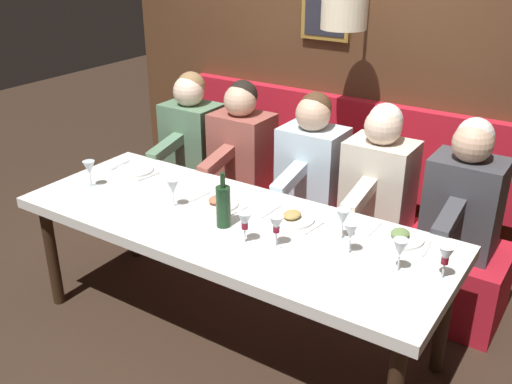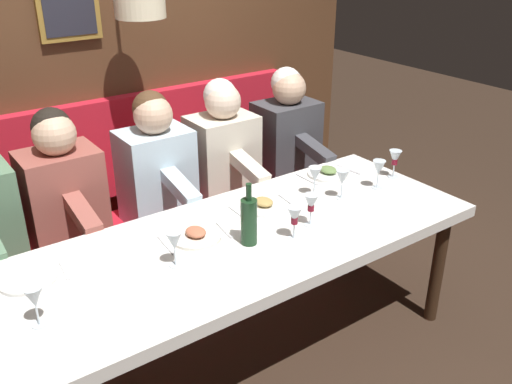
{
  "view_description": "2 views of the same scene",
  "coord_description": "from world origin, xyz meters",
  "px_view_note": "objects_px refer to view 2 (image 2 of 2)",
  "views": [
    {
      "loc": [
        -2.23,
        -1.63,
        2.17
      ],
      "look_at": [
        0.05,
        -0.14,
        0.92
      ],
      "focal_mm": 40.87,
      "sensor_mm": 36.0,
      "label": 1
    },
    {
      "loc": [
        -1.91,
        1.27,
        2.07
      ],
      "look_at": [
        0.05,
        -0.14,
        0.92
      ],
      "focal_mm": 39.53,
      "sensor_mm": 36.0,
      "label": 2
    }
  ],
  "objects_px": {
    "wine_glass_1": "(294,217)",
    "wine_glass_5": "(342,178)",
    "dining_table": "(239,249)",
    "wine_glass_0": "(395,159)",
    "wine_glass_4": "(311,204)",
    "wine_glass_7": "(379,169)",
    "diner_far": "(62,186)",
    "diner_nearest": "(287,131)",
    "wine_bottle": "(249,221)",
    "wine_glass_3": "(174,242)",
    "diner_middle": "(156,163)",
    "diner_near": "(223,147)",
    "wine_glass_6": "(315,175)",
    "wine_glass_2": "(34,298)"
  },
  "relations": [
    {
      "from": "diner_middle",
      "to": "wine_bottle",
      "type": "relative_size",
      "value": 2.64
    },
    {
      "from": "wine_glass_4",
      "to": "wine_glass_7",
      "type": "distance_m",
      "value": 0.59
    },
    {
      "from": "wine_glass_6",
      "to": "diner_middle",
      "type": "bearing_deg",
      "value": 37.53
    },
    {
      "from": "wine_glass_1",
      "to": "wine_glass_4",
      "type": "bearing_deg",
      "value": -69.63
    },
    {
      "from": "wine_glass_1",
      "to": "wine_glass_5",
      "type": "height_order",
      "value": "same"
    },
    {
      "from": "wine_glass_7",
      "to": "wine_bottle",
      "type": "xyz_separation_m",
      "value": [
        -0.07,
        0.92,
        -0.0
      ]
    },
    {
      "from": "diner_near",
      "to": "diner_middle",
      "type": "distance_m",
      "value": 0.46
    },
    {
      "from": "diner_far",
      "to": "wine_glass_5",
      "type": "relative_size",
      "value": 4.82
    },
    {
      "from": "wine_glass_1",
      "to": "diner_middle",
      "type": "bearing_deg",
      "value": 10.16
    },
    {
      "from": "wine_glass_5",
      "to": "wine_bottle",
      "type": "height_order",
      "value": "wine_bottle"
    },
    {
      "from": "diner_nearest",
      "to": "diner_far",
      "type": "bearing_deg",
      "value": 90.0
    },
    {
      "from": "dining_table",
      "to": "diner_far",
      "type": "xyz_separation_m",
      "value": [
        0.88,
        0.53,
        0.14
      ]
    },
    {
      "from": "wine_glass_2",
      "to": "wine_glass_6",
      "type": "distance_m",
      "value": 1.56
    },
    {
      "from": "wine_bottle",
      "to": "diner_far",
      "type": "bearing_deg",
      "value": 29.68
    },
    {
      "from": "diner_far",
      "to": "wine_glass_6",
      "type": "distance_m",
      "value": 1.34
    },
    {
      "from": "dining_table",
      "to": "wine_glass_0",
      "type": "bearing_deg",
      "value": -87.05
    },
    {
      "from": "diner_near",
      "to": "wine_glass_3",
      "type": "distance_m",
      "value": 1.24
    },
    {
      "from": "diner_near",
      "to": "wine_glass_2",
      "type": "bearing_deg",
      "value": 124.47
    },
    {
      "from": "diner_middle",
      "to": "wine_bottle",
      "type": "xyz_separation_m",
      "value": [
        -0.95,
        0.01,
        0.04
      ]
    },
    {
      "from": "wine_glass_6",
      "to": "diner_near",
      "type": "bearing_deg",
      "value": 8.37
    },
    {
      "from": "diner_middle",
      "to": "wine_glass_1",
      "type": "height_order",
      "value": "diner_middle"
    },
    {
      "from": "dining_table",
      "to": "wine_glass_0",
      "type": "xyz_separation_m",
      "value": [
        0.06,
        -1.12,
        0.18
      ]
    },
    {
      "from": "diner_middle",
      "to": "wine_bottle",
      "type": "distance_m",
      "value": 0.95
    },
    {
      "from": "dining_table",
      "to": "wine_glass_7",
      "type": "xyz_separation_m",
      "value": [
        0.01,
        -0.93,
        0.18
      ]
    },
    {
      "from": "wine_glass_1",
      "to": "wine_glass_7",
      "type": "xyz_separation_m",
      "value": [
        0.16,
        -0.73,
        0.0
      ]
    },
    {
      "from": "diner_near",
      "to": "wine_glass_0",
      "type": "xyz_separation_m",
      "value": [
        -0.82,
        -0.64,
        0.04
      ]
    },
    {
      "from": "wine_glass_2",
      "to": "diner_nearest",
      "type": "bearing_deg",
      "value": -63.15
    },
    {
      "from": "diner_middle",
      "to": "diner_far",
      "type": "distance_m",
      "value": 0.55
    },
    {
      "from": "wine_glass_3",
      "to": "wine_glass_5",
      "type": "xyz_separation_m",
      "value": [
        0.07,
        -1.03,
        0.0
      ]
    },
    {
      "from": "wine_glass_3",
      "to": "wine_glass_1",
      "type": "bearing_deg",
      "value": -101.84
    },
    {
      "from": "diner_near",
      "to": "diner_middle",
      "type": "xyz_separation_m",
      "value": [
        0.0,
        0.46,
        0.0
      ]
    },
    {
      "from": "diner_middle",
      "to": "wine_glass_2",
      "type": "xyz_separation_m",
      "value": [
        -0.98,
        0.97,
        0.04
      ]
    },
    {
      "from": "diner_near",
      "to": "wine_glass_5",
      "type": "xyz_separation_m",
      "value": [
        -0.85,
        -0.2,
        0.04
      ]
    },
    {
      "from": "wine_glass_5",
      "to": "wine_glass_3",
      "type": "bearing_deg",
      "value": 93.75
    },
    {
      "from": "wine_glass_5",
      "to": "wine_bottle",
      "type": "distance_m",
      "value": 0.68
    },
    {
      "from": "wine_glass_0",
      "to": "diner_near",
      "type": "bearing_deg",
      "value": 37.91
    },
    {
      "from": "wine_glass_7",
      "to": "wine_bottle",
      "type": "relative_size",
      "value": 0.55
    },
    {
      "from": "wine_glass_4",
      "to": "wine_glass_7",
      "type": "relative_size",
      "value": 1.0
    },
    {
      "from": "wine_glass_5",
      "to": "wine_bottle",
      "type": "bearing_deg",
      "value": 98.23
    },
    {
      "from": "diner_far",
      "to": "diner_middle",
      "type": "bearing_deg",
      "value": -90.0
    },
    {
      "from": "dining_table",
      "to": "wine_glass_6",
      "type": "bearing_deg",
      "value": -76.46
    },
    {
      "from": "diner_far",
      "to": "diner_nearest",
      "type": "bearing_deg",
      "value": -90.0
    },
    {
      "from": "diner_nearest",
      "to": "wine_glass_2",
      "type": "height_order",
      "value": "diner_nearest"
    },
    {
      "from": "wine_glass_7",
      "to": "wine_glass_5",
      "type": "bearing_deg",
      "value": 85.01
    },
    {
      "from": "diner_nearest",
      "to": "wine_glass_6",
      "type": "bearing_deg",
      "value": 151.62
    },
    {
      "from": "wine_glass_4",
      "to": "diner_nearest",
      "type": "bearing_deg",
      "value": -32.88
    },
    {
      "from": "wine_glass_1",
      "to": "wine_glass_7",
      "type": "distance_m",
      "value": 0.75
    },
    {
      "from": "diner_nearest",
      "to": "diner_far",
      "type": "distance_m",
      "value": 1.52
    },
    {
      "from": "diner_far",
      "to": "wine_glass_6",
      "type": "relative_size",
      "value": 4.82
    },
    {
      "from": "wine_glass_1",
      "to": "wine_glass_6",
      "type": "height_order",
      "value": "same"
    }
  ]
}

